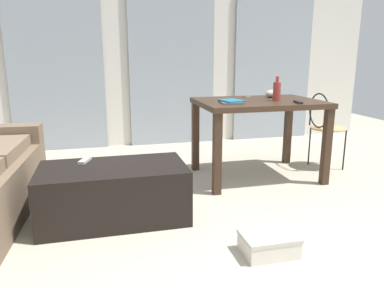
% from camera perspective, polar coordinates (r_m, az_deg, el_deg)
% --- Properties ---
extents(ground_plane, '(8.57, 8.57, 0.00)m').
position_cam_1_polar(ground_plane, '(3.35, 4.22, -7.94)').
color(ground_plane, '#B2A893').
extents(wall_back, '(5.85, 0.10, 2.41)m').
position_cam_1_polar(wall_back, '(5.24, -3.26, 13.29)').
color(wall_back, silver).
rests_on(wall_back, ground).
extents(curtains, '(4.16, 0.03, 2.12)m').
position_cam_1_polar(curtains, '(5.16, -3.06, 11.71)').
color(curtains, '#99A3AD').
rests_on(curtains, ground).
extents(coffee_table, '(1.09, 0.60, 0.42)m').
position_cam_1_polar(coffee_table, '(2.90, -11.93, -7.33)').
color(coffee_table, black).
rests_on(coffee_table, ground).
extents(craft_table, '(1.20, 0.86, 0.79)m').
position_cam_1_polar(craft_table, '(3.76, 10.17, 4.95)').
color(craft_table, '#382619').
rests_on(craft_table, ground).
extents(wire_chair, '(0.38, 0.38, 0.83)m').
position_cam_1_polar(wire_chair, '(4.27, 19.60, 3.23)').
color(wire_chair, tan).
rests_on(wire_chair, ground).
extents(bottle_near, '(0.07, 0.07, 0.23)m').
position_cam_1_polar(bottle_near, '(3.72, 12.91, 7.97)').
color(bottle_near, '#99332D').
rests_on(bottle_near, craft_table).
extents(bowl, '(0.15, 0.15, 0.08)m').
position_cam_1_polar(bowl, '(4.03, 12.30, 7.60)').
color(bowl, beige).
rests_on(bowl, craft_table).
extents(book_stack, '(0.23, 0.27, 0.03)m').
position_cam_1_polar(book_stack, '(3.50, 6.01, 6.52)').
color(book_stack, '#4C4C51').
rests_on(book_stack, craft_table).
extents(tv_remote_on_table, '(0.07, 0.16, 0.02)m').
position_cam_1_polar(tv_remote_on_table, '(3.59, 16.02, 6.23)').
color(tv_remote_on_table, '#232326').
rests_on(tv_remote_on_table, craft_table).
extents(scissors, '(0.11, 0.09, 0.00)m').
position_cam_1_polar(scissors, '(4.00, 8.23, 7.19)').
color(scissors, '#9EA0A5').
rests_on(scissors, craft_table).
extents(tv_remote_primary, '(0.10, 0.17, 0.02)m').
position_cam_1_polar(tv_remote_primary, '(3.00, -16.16, -2.44)').
color(tv_remote_primary, '#B7B7B2').
rests_on(tv_remote_primary, coffee_table).
extents(shoebox, '(0.34, 0.24, 0.13)m').
position_cam_1_polar(shoebox, '(2.46, 11.72, -14.82)').
color(shoebox, beige).
rests_on(shoebox, ground).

